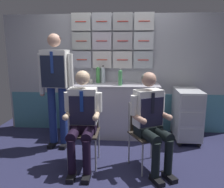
# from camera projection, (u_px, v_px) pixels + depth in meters

# --- Properties ---
(ground) EXTENTS (4.80, 4.80, 0.04)m
(ground) POSITION_uv_depth(u_px,v_px,m) (113.00, 167.00, 3.03)
(ground) COLOR #242645
(galley_bulkhead) EXTENTS (4.20, 0.14, 2.16)m
(galley_bulkhead) POSITION_uv_depth(u_px,v_px,m) (117.00, 73.00, 4.14)
(galley_bulkhead) COLOR #A8AAB2
(galley_bulkhead) RESTS_ON ground
(galley_counter) EXTENTS (1.64, 0.53, 0.94)m
(galley_counter) POSITION_uv_depth(u_px,v_px,m) (112.00, 110.00, 4.00)
(galley_counter) COLOR #BBB7C5
(galley_counter) RESTS_ON ground
(service_trolley) EXTENTS (0.40, 0.65, 0.88)m
(service_trolley) POSITION_uv_depth(u_px,v_px,m) (187.00, 114.00, 3.78)
(service_trolley) COLOR black
(service_trolley) RESTS_ON ground
(folding_chair_left) EXTENTS (0.41, 0.41, 0.86)m
(folding_chair_left) POSITION_uv_depth(u_px,v_px,m) (85.00, 124.00, 3.07)
(folding_chair_left) COLOR #A8AAAF
(folding_chair_left) RESTS_ON ground
(crew_member_left) EXTENTS (0.50, 0.61, 1.28)m
(crew_member_left) POSITION_uv_depth(u_px,v_px,m) (82.00, 116.00, 2.88)
(crew_member_left) COLOR black
(crew_member_left) RESTS_ON ground
(folding_chair_right) EXTENTS (0.54, 0.54, 0.86)m
(folding_chair_right) POSITION_uv_depth(u_px,v_px,m) (144.00, 126.00, 2.99)
(folding_chair_right) COLOR #A8AAAF
(folding_chair_right) RESTS_ON ground
(crew_member_right) EXTENTS (0.57, 0.67, 1.27)m
(crew_member_right) POSITION_uv_depth(u_px,v_px,m) (151.00, 118.00, 2.81)
(crew_member_right) COLOR black
(crew_member_right) RESTS_ON ground
(crew_member_standing) EXTENTS (0.55, 0.29, 1.77)m
(crew_member_standing) POSITION_uv_depth(u_px,v_px,m) (56.00, 80.00, 3.42)
(crew_member_standing) COLOR black
(crew_member_standing) RESTS_ON ground
(water_bottle_tall) EXTENTS (0.07, 0.07, 0.31)m
(water_bottle_tall) POSITION_uv_depth(u_px,v_px,m) (98.00, 75.00, 4.04)
(water_bottle_tall) COLOR #49A24F
(water_bottle_tall) RESTS_ON galley_counter
(water_bottle_short) EXTENTS (0.07, 0.07, 0.31)m
(water_bottle_short) POSITION_uv_depth(u_px,v_px,m) (103.00, 75.00, 4.04)
(water_bottle_short) COLOR silver
(water_bottle_short) RESTS_ON galley_counter
(sparkling_bottle_green) EXTENTS (0.07, 0.07, 0.28)m
(sparkling_bottle_green) POSITION_uv_depth(u_px,v_px,m) (120.00, 77.00, 3.76)
(sparkling_bottle_green) COLOR #4B9C5A
(sparkling_bottle_green) RESTS_ON galley_counter
(paper_cup_tan) EXTENTS (0.07, 0.07, 0.06)m
(paper_cup_tan) POSITION_uv_depth(u_px,v_px,m) (87.00, 81.00, 4.09)
(paper_cup_tan) COLOR #CEA987
(paper_cup_tan) RESTS_ON galley_counter
(coffee_cup_white) EXTENTS (0.06, 0.06, 0.09)m
(coffee_cup_white) POSITION_uv_depth(u_px,v_px,m) (121.00, 81.00, 3.91)
(coffee_cup_white) COLOR navy
(coffee_cup_white) RESTS_ON galley_counter
(coffee_cup_spare) EXTENTS (0.06, 0.06, 0.08)m
(coffee_cup_spare) POSITION_uv_depth(u_px,v_px,m) (91.00, 81.00, 3.93)
(coffee_cup_spare) COLOR beige
(coffee_cup_spare) RESTS_ON galley_counter
(snack_banana) EXTENTS (0.17, 0.10, 0.04)m
(snack_banana) POSITION_uv_depth(u_px,v_px,m) (148.00, 82.00, 3.96)
(snack_banana) COLOR yellow
(snack_banana) RESTS_ON galley_counter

